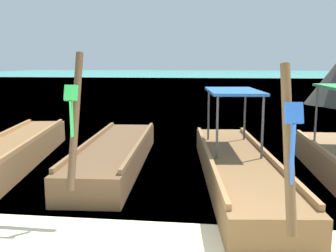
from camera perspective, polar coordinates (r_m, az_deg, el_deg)
sea_water at (r=65.79m, az=6.09°, el=7.17°), size 120.00×120.00×0.00m
longtail_boat_pink_ribbon at (r=9.97m, az=-22.18°, el=-3.93°), size 2.15×7.07×2.62m
longtail_boat_green_ribbon at (r=9.45m, az=-7.83°, el=-4.21°), size 1.64×6.45×2.69m
longtail_boat_blue_ribbon at (r=8.31m, az=10.23°, el=-5.89°), size 2.01×7.18×2.51m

